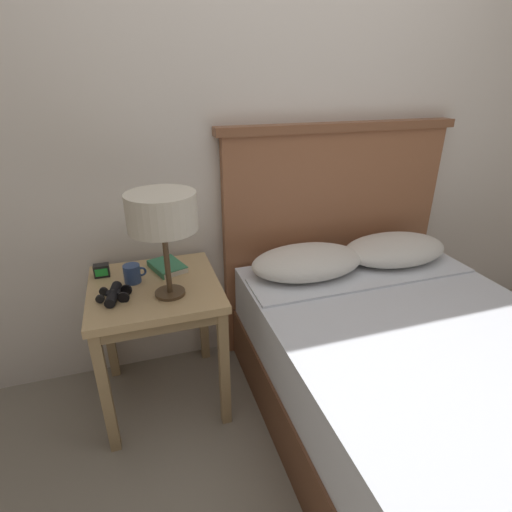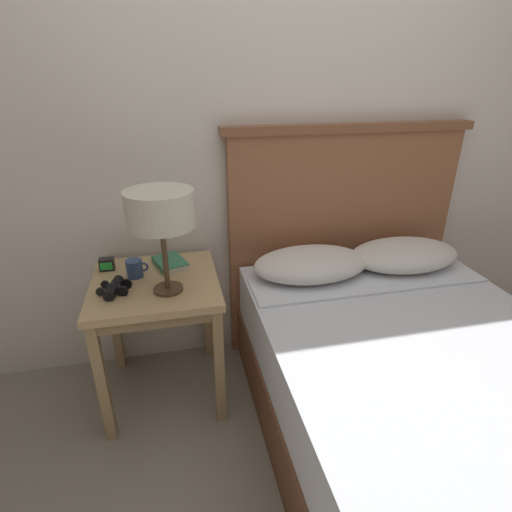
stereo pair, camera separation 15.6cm
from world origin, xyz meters
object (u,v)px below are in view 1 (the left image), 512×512
(nightstand, at_px, (156,301))
(alarm_clock, at_px, (102,271))
(table_lamp, at_px, (162,214))
(bed, at_px, (428,388))
(coffee_mug, at_px, (132,274))
(book_on_nightstand, at_px, (167,266))
(binoculars_pair, at_px, (114,294))

(nightstand, relative_size, alarm_clock, 9.40)
(table_lamp, height_order, alarm_clock, table_lamp)
(nightstand, xyz_separation_m, bed, (1.05, -0.64, -0.25))
(bed, relative_size, coffee_mug, 20.12)
(nightstand, xyz_separation_m, alarm_clock, (-0.23, 0.16, 0.12))
(coffee_mug, bearing_deg, table_lamp, -48.29)
(nightstand, height_order, book_on_nightstand, book_on_nightstand)
(nightstand, height_order, alarm_clock, alarm_clock)
(binoculars_pair, bearing_deg, coffee_mug, 57.89)
(book_on_nightstand, xyz_separation_m, binoculars_pair, (-0.25, -0.22, 0.01))
(table_lamp, xyz_separation_m, alarm_clock, (-0.29, 0.27, -0.34))
(table_lamp, xyz_separation_m, binoculars_pair, (-0.23, 0.03, -0.35))
(table_lamp, relative_size, book_on_nightstand, 2.02)
(nightstand, bearing_deg, book_on_nightstand, 62.34)
(binoculars_pair, bearing_deg, alarm_clock, 102.99)
(binoculars_pair, bearing_deg, table_lamp, -7.98)
(table_lamp, height_order, book_on_nightstand, table_lamp)
(table_lamp, xyz_separation_m, coffee_mug, (-0.15, 0.17, -0.33))
(binoculars_pair, bearing_deg, book_on_nightstand, 41.66)
(nightstand, distance_m, coffee_mug, 0.17)
(nightstand, bearing_deg, coffee_mug, 146.57)
(book_on_nightstand, bearing_deg, nightstand, -117.66)
(alarm_clock, bearing_deg, coffee_mug, -36.86)
(coffee_mug, height_order, alarm_clock, coffee_mug)
(book_on_nightstand, bearing_deg, coffee_mug, -152.25)
(nightstand, height_order, binoculars_pair, binoculars_pair)
(coffee_mug, bearing_deg, bed, -31.70)
(nightstand, relative_size, coffee_mug, 6.39)
(bed, bearing_deg, binoculars_pair, 155.02)
(coffee_mug, bearing_deg, binoculars_pair, -122.11)
(nightstand, distance_m, book_on_nightstand, 0.19)
(coffee_mug, bearing_deg, alarm_clock, 143.14)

